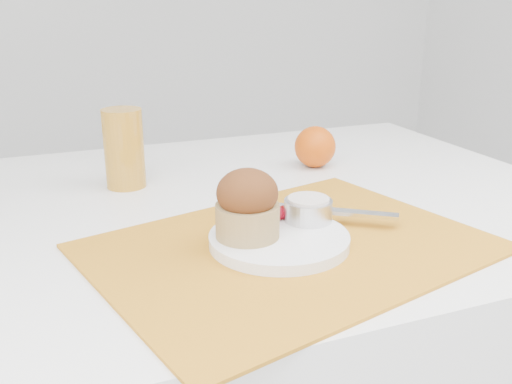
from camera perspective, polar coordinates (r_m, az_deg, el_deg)
name	(u,v)px	position (r m, az deg, el deg)	size (l,w,h in m)	color
placemat	(291,247)	(0.73, 3.48, -5.50)	(0.48, 0.36, 0.00)	#C57B1B
plate	(279,240)	(0.73, 2.33, -4.77)	(0.18, 0.18, 0.01)	white
ramekin	(308,210)	(0.77, 5.23, -1.82)	(0.07, 0.07, 0.03)	silver
cream	(308,200)	(0.76, 5.26, -0.81)	(0.06, 0.06, 0.01)	silver
raspberry_near	(280,214)	(0.77, 2.40, -2.17)	(0.02, 0.02, 0.02)	#5A020D
raspberry_far	(285,212)	(0.78, 2.88, -1.97)	(0.02, 0.02, 0.02)	#510202
butter_knife	(321,210)	(0.80, 6.48, -1.81)	(0.21, 0.02, 0.01)	silver
orange	(315,147)	(1.07, 5.92, 4.52)	(0.08, 0.08, 0.08)	#D44F07
juice_glass	(124,148)	(0.97, -13.06, 4.26)	(0.07, 0.07, 0.13)	#C38524
muffin	(247,205)	(0.71, -0.87, -1.30)	(0.08, 0.08, 0.09)	tan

